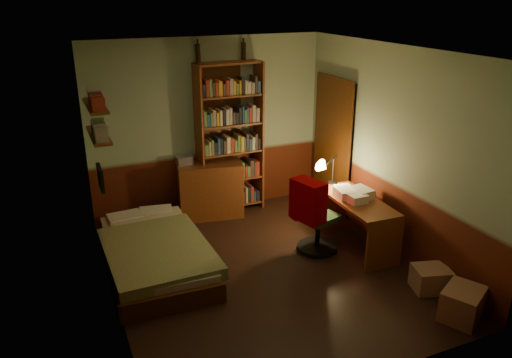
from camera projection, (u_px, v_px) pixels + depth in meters
name	position (u px, v px, depth m)	size (l,w,h in m)	color
floor	(264.00, 271.00, 6.07)	(3.50, 4.00, 0.02)	black
ceiling	(266.00, 50.00, 5.14)	(3.50, 4.00, 0.02)	silver
wall_back	(209.00, 127.00, 7.33)	(3.50, 0.02, 2.60)	gray
wall_left	(104.00, 193.00, 4.95)	(0.02, 4.00, 2.60)	gray
wall_right	(392.00, 151.00, 6.26)	(0.02, 4.00, 2.60)	gray
wall_front	(371.00, 249.00, 3.88)	(3.50, 0.02, 2.60)	gray
doorway	(334.00, 146.00, 7.46)	(0.06, 0.90, 2.00)	black
door_trim	(332.00, 147.00, 7.45)	(0.02, 0.98, 2.08)	#3A1D09
bed	(154.00, 243.00, 6.05)	(1.12, 2.09, 0.62)	olive
dresser	(210.00, 190.00, 7.40)	(0.93, 0.47, 0.83)	brown
mini_stereo	(184.00, 160.00, 7.21)	(0.22, 0.17, 0.12)	#B2B2B7
bookshelf	(230.00, 140.00, 7.35)	(0.96, 0.30, 2.25)	brown
bottle_left	(198.00, 53.00, 6.85)	(0.07, 0.07, 0.25)	black
bottle_right	(244.00, 51.00, 7.10)	(0.07, 0.07, 0.25)	black
desk	(355.00, 223.00, 6.51)	(0.52, 1.26, 0.68)	brown
paper_stack	(344.00, 193.00, 6.44)	(0.21, 0.29, 0.11)	silver
desk_lamp	(333.00, 162.00, 6.82)	(0.19, 0.19, 0.63)	black
office_chair	(318.00, 218.00, 6.39)	(0.45, 0.40, 0.90)	#275028
red_jacket	(315.00, 171.00, 5.95)	(0.24, 0.44, 0.52)	#970005
wall_shelf_lower	(99.00, 135.00, 5.83)	(0.20, 0.90, 0.03)	brown
wall_shelf_upper	(95.00, 106.00, 5.71)	(0.20, 0.90, 0.03)	brown
framed_picture	(100.00, 178.00, 5.50)	(0.04, 0.32, 0.26)	black
cardboard_box_a	(462.00, 304.00, 5.13)	(0.45, 0.36, 0.33)	#92694D
cardboard_box_b	(431.00, 279.00, 5.63)	(0.39, 0.32, 0.27)	#92694D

